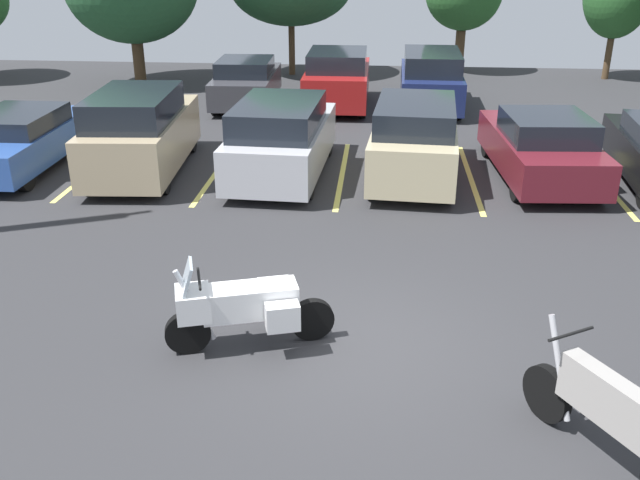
{
  "coord_description": "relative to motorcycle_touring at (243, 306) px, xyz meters",
  "views": [
    {
      "loc": [
        0.18,
        -8.23,
        5.16
      ],
      "look_at": [
        -0.64,
        1.14,
        1.02
      ],
      "focal_mm": 39.31,
      "sensor_mm": 36.0,
      "label": 1
    }
  ],
  "objects": [
    {
      "name": "car_champagne",
      "position": [
        2.51,
        7.35,
        0.28
      ],
      "size": [
        2.12,
        4.55,
        1.8
      ],
      "color": "#C1B289",
      "rests_on": "ground"
    },
    {
      "name": "car_far_red",
      "position": [
        0.33,
        14.4,
        0.26
      ],
      "size": [
        1.95,
        4.31,
        1.79
      ],
      "color": "maroon",
      "rests_on": "ground"
    },
    {
      "name": "car_silver",
      "position": [
        -0.49,
        7.33,
        0.25
      ],
      "size": [
        2.13,
        4.8,
        1.77
      ],
      "color": "#B7B7BC",
      "rests_on": "ground"
    },
    {
      "name": "car_far_charcoal",
      "position": [
        -2.62,
        14.42,
        0.1
      ],
      "size": [
        1.93,
        4.27,
        1.49
      ],
      "color": "#38383D",
      "rests_on": "ground"
    },
    {
      "name": "motorcycle_second",
      "position": [
        4.16,
        -1.93,
        -0.02
      ],
      "size": [
        1.32,
        2.1,
        1.33
      ],
      "color": "black",
      "rests_on": "ground"
    },
    {
      "name": "car_maroon",
      "position": [
        5.36,
        7.65,
        0.11
      ],
      "size": [
        2.2,
        4.8,
        1.52
      ],
      "color": "maroon",
      "rests_on": "ground"
    },
    {
      "name": "motorcycle_touring",
      "position": [
        0.0,
        0.0,
        0.0
      ],
      "size": [
        2.22,
        1.16,
        1.32
      ],
      "color": "black",
      "rests_on": "ground"
    },
    {
      "name": "parking_stripes",
      "position": [
        0.89,
        7.55,
        -0.62
      ],
      "size": [
        23.76,
        4.94,
        0.01
      ],
      "color": "#EAE066",
      "rests_on": "ground"
    },
    {
      "name": "car_tan",
      "position": [
        -3.75,
        7.26,
        0.33
      ],
      "size": [
        2.14,
        4.76,
        1.95
      ],
      "color": "tan",
      "rests_on": "ground"
    },
    {
      "name": "ground",
      "position": [
        1.54,
        0.21,
        -0.67
      ],
      "size": [
        44.0,
        44.0,
        0.1
      ],
      "primitive_type": "cube",
      "color": "#2D2D30"
    },
    {
      "name": "car_far_navy",
      "position": [
        3.29,
        14.53,
        0.26
      ],
      "size": [
        1.93,
        4.49,
        1.78
      ],
      "color": "navy",
      "rests_on": "ground"
    },
    {
      "name": "car_blue",
      "position": [
        -6.72,
        7.41,
        0.06
      ],
      "size": [
        1.86,
        4.79,
        1.36
      ],
      "color": "#2D519E",
      "rests_on": "ground"
    }
  ]
}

